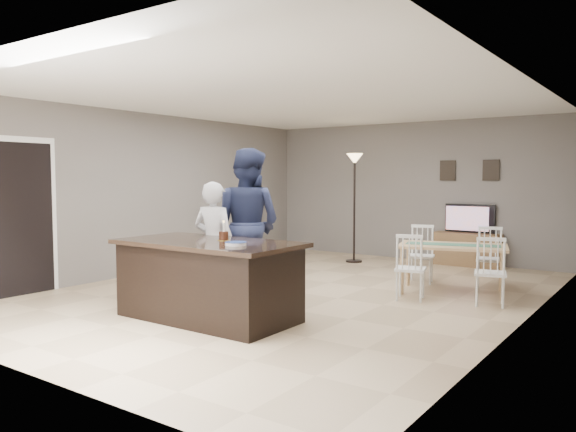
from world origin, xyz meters
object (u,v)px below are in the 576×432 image
Objects in this scene: birthday_cake at (224,236)px; tv_console at (466,249)px; kitchen_island at (208,280)px; woman at (214,244)px; floor_lamp at (355,178)px; television at (468,219)px; man at (247,224)px; plate_stack at (236,244)px; dining_table at (452,253)px.

tv_console is at bearing 78.57° from birthday_cake.
woman reaches higher than kitchen_island.
kitchen_island is 1.04× the size of floor_lamp.
kitchen_island is 5.78m from television.
tv_console is 0.60× the size of man.
kitchen_island is 5.70m from tv_console.
tv_console is at bearing -117.16° from man.
woman is 0.78× the size of man.
plate_stack is (0.83, -1.20, -0.08)m from man.
tv_console is 5.77m from plate_stack.
tv_console is at bearing 22.66° from floor_lamp.
man reaches higher than kitchen_island.
plate_stack reaches higher than dining_table.
plate_stack is at bearing -14.08° from kitchen_island.
tv_console is at bearing 87.62° from dining_table.
floor_lamp reaches higher than birthday_cake.
birthday_cake is (0.52, -0.40, 0.17)m from woman.
plate_stack is 0.11× the size of floor_lamp.
man is 8.83× the size of birthday_cake.
woman is 0.57m from man.
woman is at bearing 144.04° from plate_stack.
plate_stack is 0.12× the size of dining_table.
television is at bearing 77.99° from kitchen_island.
floor_lamp is (-1.90, -0.86, 0.74)m from television.
birthday_cake reaches higher than tv_console.
woman is 4.31m from floor_lamp.
birthday_cake is 0.51m from plate_stack.
floor_lamp is (-0.40, 3.71, 0.61)m from man.
kitchen_island is 1.37× the size of woman.
tv_console is 2.44m from floor_lamp.
tv_console is at bearing 77.84° from kitchen_island.
birthday_cake is at bearing 105.21° from man.
dining_table is (2.10, 1.96, -0.44)m from man.
plate_stack is at bearing -127.62° from dining_table.
floor_lamp is (-1.23, 4.91, 0.69)m from plate_stack.
plate_stack is at bearing 83.33° from television.
television is 0.44× the size of floor_lamp.
man is at bearing -112.31° from woman.
woman is (-0.41, 0.55, 0.33)m from kitchen_island.
dining_table is at bearing 59.32° from kitchen_island.
birthday_cake is at bearing 78.71° from television.
man is (-1.50, -4.50, 0.70)m from tv_console.
birthday_cake is 0.12× the size of dining_table.
tv_console is 0.62× the size of dining_table.
television is at bearing 83.33° from plate_stack.
television is at bearing -116.90° from man.
television is 2.69m from dining_table.
tv_console is at bearing -118.02° from woman.
woman reaches higher than plate_stack.
plate_stack is at bearing -75.97° from floor_lamp.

